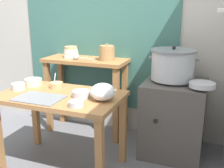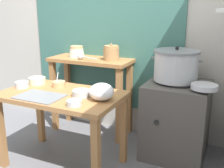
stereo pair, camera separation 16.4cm
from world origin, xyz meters
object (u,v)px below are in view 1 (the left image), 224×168
prep_bowl_3 (18,86)px  prep_bowl_1 (56,85)px  bowl_stack_enamel (71,52)px  wide_pan (202,85)px  prep_bowl_0 (33,82)px  prep_bowl_2 (76,104)px  prep_bowl_4 (81,94)px  serving_tray (39,98)px  stove_block (173,118)px  steamer_pot (173,64)px  plastic_bag (103,92)px  ladle (76,57)px  prep_table (61,106)px  back_shelf_table (86,77)px  clay_pot (107,53)px

prep_bowl_3 → prep_bowl_1: bearing=29.2°
bowl_stack_enamel → wide_pan: bearing=-11.5°
prep_bowl_0 → prep_bowl_2: size_ratio=1.41×
prep_bowl_4 → serving_tray: bearing=-152.2°
stove_block → steamer_pot: 0.55m
plastic_bag → prep_bowl_0: bearing=168.6°
bowl_stack_enamel → ladle: bowl_stack_enamel is taller
plastic_bag → prep_bowl_2: 0.26m
prep_table → back_shelf_table: (-0.12, 0.76, 0.07)m
back_shelf_table → wide_pan: bearing=-12.7°
wide_pan → prep_bowl_4: 1.08m
back_shelf_table → serving_tray: back_shelf_table is taller
ladle → plastic_bag: ladle is taller
bowl_stack_enamel → wide_pan: bowl_stack_enamel is taller
steamer_pot → bowl_stack_enamel: bearing=174.4°
prep_bowl_3 → prep_bowl_4: prep_bowl_3 is taller
back_shelf_table → wide_pan: 1.34m
prep_bowl_0 → prep_bowl_3: size_ratio=1.30×
prep_bowl_0 → prep_bowl_4: size_ratio=1.09×
steamer_pot → prep_bowl_1: 1.15m
prep_table → prep_bowl_2: bearing=-38.7°
bowl_stack_enamel → prep_bowl_1: bearing=-74.3°
prep_table → prep_bowl_3: 0.47m
plastic_bag → serving_tray: bearing=-163.0°
stove_block → prep_bowl_0: (-1.32, -0.48, 0.37)m
wide_pan → ladle: bearing=172.1°
clay_pot → prep_bowl_1: size_ratio=1.33×
steamer_pot → bowl_stack_enamel: steamer_pot is taller
back_shelf_table → wide_pan: size_ratio=4.16×
plastic_bag → prep_bowl_3: 0.86m
clay_pot → prep_bowl_4: 0.80m
prep_bowl_4 → bowl_stack_enamel: bearing=124.0°
prep_table → prep_bowl_1: prep_bowl_1 is taller
steamer_pot → ladle: size_ratio=1.70×
bowl_stack_enamel → prep_bowl_2: (0.59, -1.00, -0.22)m
back_shelf_table → prep_bowl_2: 1.07m
serving_tray → prep_bowl_1: prep_bowl_1 is taller
back_shelf_table → steamer_pot: 1.04m
prep_bowl_2 → prep_bowl_0: bearing=150.9°
stove_block → prep_bowl_4: 1.02m
plastic_bag → prep_table: bearing=178.4°
steamer_pot → ladle: (-1.07, 0.01, 0.01)m
clay_pot → prep_bowl_2: size_ratio=1.56×
ladle → wide_pan: (1.36, -0.19, -0.13)m
prep_table → plastic_bag: (0.42, -0.01, 0.18)m
prep_table → prep_bowl_1: (-0.14, 0.15, 0.14)m
clay_pot → ladle: size_ratio=0.65×
ladle → prep_bowl_1: 0.54m
plastic_bag → prep_bowl_1: (-0.55, 0.17, -0.04)m
prep_table → prep_bowl_1: bearing=131.4°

